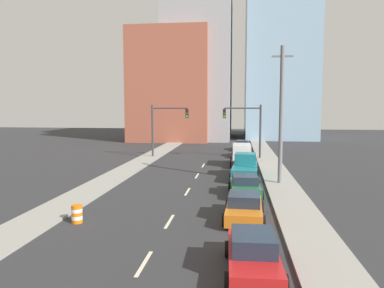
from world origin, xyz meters
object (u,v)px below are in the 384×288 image
box_truck_black (242,156)px  traffic_barrel (77,214)px  traffic_signal_right (250,124)px  pickup_truck_teal (245,168)px  traffic_signal_left (163,123)px  sedan_silver (241,151)px  sedan_maroon (242,146)px  sedan_red (253,255)px  sedan_green (245,186)px  utility_pole_right_mid (281,115)px  sedan_orange (244,207)px

box_truck_black → traffic_barrel: bearing=-113.5°
traffic_signal_right → pickup_truck_teal: size_ratio=1.03×
traffic_signal_left → sedan_silver: size_ratio=1.33×
sedan_silver → sedan_maroon: size_ratio=0.99×
traffic_signal_left → sedan_red: traffic_signal_left is taller
sedan_green → sedan_red: bearing=-93.0°
traffic_barrel → sedan_silver: size_ratio=0.20×
sedan_red → traffic_barrel: bearing=149.4°
utility_pole_right_mid → sedan_green: bearing=-125.5°
utility_pole_right_mid → sedan_orange: bearing=-106.9°
pickup_truck_teal → sedan_silver: pickup_truck_teal is taller
box_truck_black → utility_pole_right_mid: bearing=-73.0°
box_truck_black → sedan_silver: (0.02, 7.34, -0.41)m
utility_pole_right_mid → sedan_green: (-2.76, -3.87, -4.83)m
traffic_signal_right → sedan_orange: size_ratio=1.38×
sedan_orange → utility_pole_right_mid: bearing=74.9°
box_truck_black → sedan_silver: bearing=89.3°
sedan_maroon → traffic_barrel: bearing=-105.1°
sedan_orange → traffic_signal_right: bearing=89.5°
traffic_signal_left → sedan_red: bearing=-72.7°
traffic_signal_right → sedan_green: (-0.78, -18.27, -3.47)m
sedan_red → sedan_orange: bearing=90.2°
sedan_red → pickup_truck_teal: size_ratio=0.76×
traffic_signal_left → traffic_signal_right: size_ratio=1.00×
traffic_signal_right → sedan_maroon: traffic_signal_right is taller
utility_pole_right_mid → sedan_red: utility_pole_right_mid is taller
sedan_green → sedan_silver: sedan_silver is taller
traffic_signal_right → pickup_truck_teal: traffic_signal_right is taller
pickup_truck_teal → sedan_silver: 13.90m
sedan_silver → box_truck_black: bearing=-87.3°
sedan_maroon → sedan_red: bearing=-90.7°
box_truck_black → sedan_red: bearing=-90.0°
pickup_truck_teal → box_truck_black: bearing=95.0°
sedan_green → pickup_truck_teal: size_ratio=0.71×
traffic_signal_right → sedan_red: (-0.70, -30.55, -3.42)m
traffic_barrel → sedan_silver: sedan_silver is taller
traffic_barrel → sedan_maroon: bearing=75.7°
traffic_signal_left → box_truck_black: bearing=-29.3°
sedan_green → pickup_truck_teal: bearing=85.6°
traffic_barrel → box_truck_black: 22.20m
traffic_barrel → sedan_maroon: sedan_maroon is taller
traffic_barrel → traffic_signal_right: bearing=69.5°
sedan_red → sedan_silver: 32.66m
utility_pole_right_mid → sedan_red: size_ratio=2.29×
traffic_signal_left → sedan_silver: 10.18m
utility_pole_right_mid → pickup_truck_teal: 5.93m
sedan_silver → traffic_signal_left: bearing=-164.4°
sedan_orange → sedan_green: (0.14, 5.68, -0.02)m
box_truck_black → sedan_silver: 7.36m
sedan_orange → box_truck_black: (0.01, 18.72, 0.40)m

